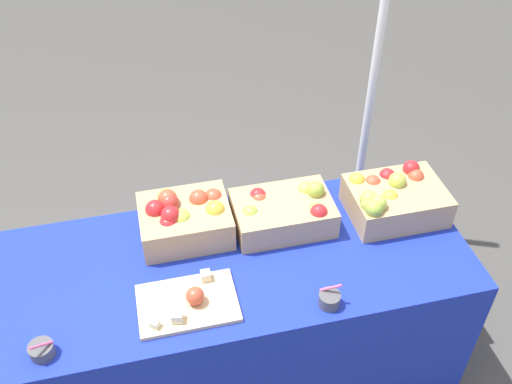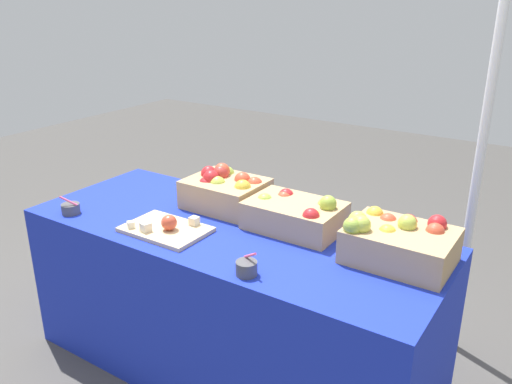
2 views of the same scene
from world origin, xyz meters
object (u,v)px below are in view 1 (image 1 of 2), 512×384
apple_crate_right (183,217)px  tent_pole (373,83)px  apple_crate_left (393,198)px  cutting_board_front (189,302)px  sample_bowl_near (42,350)px  apple_crate_middle (284,211)px  sample_bowl_mid (329,299)px

apple_crate_right → tent_pole: tent_pole is taller
apple_crate_left → cutting_board_front: bearing=-162.2°
apple_crate_right → sample_bowl_near: size_ratio=3.81×
apple_crate_middle → sample_bowl_mid: apple_crate_middle is taller
apple_crate_middle → sample_bowl_near: bearing=-155.9°
sample_bowl_mid → tent_pole: tent_pole is taller
apple_crate_left → cutting_board_front: (-0.93, -0.30, -0.06)m
sample_bowl_near → sample_bowl_mid: 1.02m
sample_bowl_near → tent_pole: 1.90m
apple_crate_middle → cutting_board_front: (-0.45, -0.34, -0.05)m
apple_crate_middle → apple_crate_left: bearing=-5.0°
apple_crate_left → tent_pole: size_ratio=0.20×
apple_crate_left → cutting_board_front: size_ratio=1.09×
apple_crate_right → apple_crate_left: bearing=-5.4°
apple_crate_right → sample_bowl_mid: bearing=-47.0°
apple_crate_right → apple_crate_middle: bearing=-5.8°
apple_crate_left → apple_crate_right: apple_crate_right is taller
sample_bowl_near → tent_pole: tent_pole is taller
tent_pole → apple_crate_right: bearing=-151.6°
apple_crate_middle → apple_crate_right: (-0.41, 0.04, 0.02)m
apple_crate_right → sample_bowl_mid: (0.46, -0.50, -0.06)m
apple_crate_middle → sample_bowl_mid: bearing=-83.8°
apple_crate_left → tent_pole: 0.68m
apple_crate_right → cutting_board_front: (-0.04, -0.38, -0.07)m
sample_bowl_near → sample_bowl_mid: bearing=-1.2°
apple_crate_middle → tent_pole: 0.88m
sample_bowl_near → apple_crate_right: bearing=40.5°
apple_crate_left → sample_bowl_mid: apple_crate_left is taller
cutting_board_front → tent_pole: bearing=41.3°
apple_crate_left → sample_bowl_near: 1.49m
cutting_board_front → tent_pole: 1.44m
apple_crate_left → apple_crate_middle: apple_crate_left is taller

